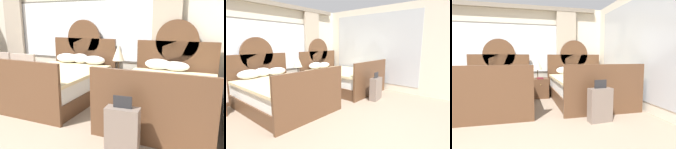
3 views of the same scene
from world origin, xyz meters
The scene contains 9 objects.
wall_back_window centered at (0.00, 3.77, 1.40)m, with size 6.69×0.22×2.70m.
bed_near_window centered at (0.16, 2.57, 0.38)m, with size 1.69×2.26×1.68m.
bed_near_mirror centered at (2.39, 2.55, 0.37)m, with size 1.69×2.26×1.68m.
nightstand_between_beds centered at (1.28, 3.27, 0.28)m, with size 0.47×0.50×0.55m.
table_lamp_on_nightstand centered at (1.22, 3.27, 0.98)m, with size 0.27×0.27×0.61m.
book_on_nightstand centered at (1.28, 3.18, 0.57)m, with size 0.18×0.26×0.03m.
armchair_by_window_left centered at (-1.20, 3.07, 0.46)m, with size 0.74×0.74×0.87m.
armchair_by_window_centre centered at (-2.04, 3.07, 0.46)m, with size 0.76×0.76×0.87m.
suitcase_on_floor centered at (2.15, 1.11, 0.31)m, with size 0.44×0.22×0.76m.
Camera 1 is at (3.10, -1.37, 1.63)m, focal length 37.07 mm.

